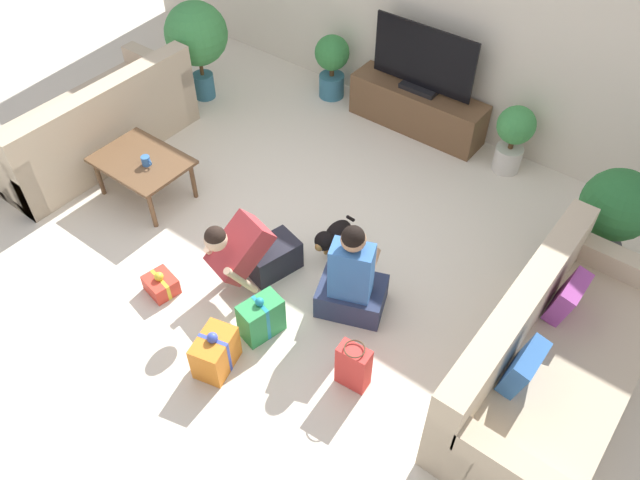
{
  "coord_description": "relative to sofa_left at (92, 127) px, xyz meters",
  "views": [
    {
      "loc": [
        2.58,
        -2.68,
        3.98
      ],
      "look_at": [
        0.49,
        0.04,
        0.45
      ],
      "focal_mm": 35.0,
      "sensor_mm": 36.0,
      "label": 1
    }
  ],
  "objects": [
    {
      "name": "person_kneeling",
      "position": [
        2.44,
        -0.33,
        0.03
      ],
      "size": [
        0.49,
        0.82,
        0.77
      ],
      "rotation": [
        0.0,
        0.0,
        -0.25
      ],
      "color": "#23232D",
      "rests_on": "ground_plane"
    },
    {
      "name": "potted_plant_corner_right",
      "position": [
        4.62,
        1.56,
        0.31
      ],
      "size": [
        0.58,
        0.58,
        0.98
      ],
      "color": "#4C4C51",
      "rests_on": "ground_plane"
    },
    {
      "name": "tv_console",
      "position": [
        2.37,
        2.35,
        -0.07
      ],
      "size": [
        1.48,
        0.38,
        0.47
      ],
      "color": "brown",
      "rests_on": "ground_plane"
    },
    {
      "name": "tv",
      "position": [
        2.37,
        2.35,
        0.48
      ],
      "size": [
        1.12,
        0.2,
        0.69
      ],
      "color": "black",
      "rests_on": "tv_console"
    },
    {
      "name": "gift_box_b",
      "position": [
        2.79,
        -1.13,
        -0.14
      ],
      "size": [
        0.31,
        0.39,
        0.39
      ],
      "rotation": [
        0.0,
        0.0,
        0.26
      ],
      "color": "orange",
      "rests_on": "ground_plane"
    },
    {
      "name": "gift_bag_a",
      "position": [
        3.67,
        -0.63,
        -0.1
      ],
      "size": [
        0.25,
        0.16,
        0.42
      ],
      "rotation": [
        0.0,
        0.0,
        0.09
      ],
      "color": "red",
      "rests_on": "ground_plane"
    },
    {
      "name": "potted_plant_back_left",
      "position": [
        1.28,
        2.3,
        0.13
      ],
      "size": [
        0.38,
        0.38,
        0.73
      ],
      "color": "#336B84",
      "rests_on": "ground_plane"
    },
    {
      "name": "dog",
      "position": [
        2.79,
        0.31,
        -0.08
      ],
      "size": [
        0.18,
        0.52,
        0.34
      ],
      "rotation": [
        0.0,
        0.0,
        6.26
      ],
      "color": "black",
      "rests_on": "ground_plane"
    },
    {
      "name": "person_sitting",
      "position": [
        3.26,
        -0.09,
        0.03
      ],
      "size": [
        0.63,
        0.59,
        0.93
      ],
      "rotation": [
        0.0,
        0.0,
        3.51
      ],
      "color": "#283351",
      "rests_on": "ground_plane"
    },
    {
      "name": "sofa_left",
      "position": [
        0.0,
        0.0,
        0.0
      ],
      "size": [
        0.93,
        2.09,
        0.86
      ],
      "rotation": [
        0.0,
        0.0,
        -1.57
      ],
      "color": "#C6B293",
      "rests_on": "ground_plane"
    },
    {
      "name": "coffee_table",
      "position": [
        0.94,
        -0.15,
        0.08
      ],
      "size": [
        0.85,
        0.63,
        0.43
      ],
      "color": "brown",
      "rests_on": "ground_plane"
    },
    {
      "name": "wall_back",
      "position": [
        2.38,
        2.61,
        1.0
      ],
      "size": [
        8.4,
        0.06,
        2.6
      ],
      "color": "beige",
      "rests_on": "ground_plane"
    },
    {
      "name": "gift_box_a",
      "position": [
        1.93,
        -0.89,
        -0.22
      ],
      "size": [
        0.29,
        0.26,
        0.21
      ],
      "rotation": [
        0.0,
        0.0,
        -0.19
      ],
      "color": "red",
      "rests_on": "ground_plane"
    },
    {
      "name": "gift_box_c",
      "position": [
        2.85,
        -0.69,
        -0.13
      ],
      "size": [
        0.26,
        0.36,
        0.4
      ],
      "rotation": [
        0.0,
        0.0,
        -0.23
      ],
      "color": "#2D934C",
      "rests_on": "ground_plane"
    },
    {
      "name": "potted_plant_corner_left",
      "position": [
        0.15,
        1.4,
        0.44
      ],
      "size": [
        0.67,
        0.67,
        1.11
      ],
      "color": "#336B84",
      "rests_on": "ground_plane"
    },
    {
      "name": "potted_plant_back_right",
      "position": [
        3.46,
        2.3,
        0.12
      ],
      "size": [
        0.37,
        0.37,
        0.71
      ],
      "color": "beige",
      "rests_on": "ground_plane"
    },
    {
      "name": "mug",
      "position": [
        1.04,
        -0.16,
        0.17
      ],
      "size": [
        0.12,
        0.08,
        0.09
      ],
      "color": "#386BAD",
      "rests_on": "coffee_table"
    },
    {
      "name": "sofa_right",
      "position": [
        4.77,
        0.16,
        0.0
      ],
      "size": [
        0.93,
        2.09,
        0.86
      ],
      "rotation": [
        0.0,
        0.0,
        1.57
      ],
      "color": "#C6B293",
      "rests_on": "ground_plane"
    },
    {
      "name": "ground_plane",
      "position": [
        2.38,
        -0.02,
        -0.3
      ],
      "size": [
        16.0,
        16.0,
        0.0
      ],
      "primitive_type": "plane",
      "color": "beige"
    }
  ]
}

